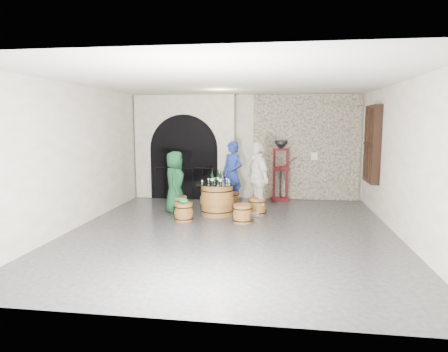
# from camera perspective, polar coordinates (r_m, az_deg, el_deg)

# --- Properties ---
(ground) EXTENTS (8.00, 8.00, 0.00)m
(ground) POSITION_cam_1_polar(r_m,az_deg,el_deg) (8.79, 1.04, -7.91)
(ground) COLOR #2A2A2D
(ground) RESTS_ON ground
(wall_back) EXTENTS (8.00, 0.00, 8.00)m
(wall_back) POSITION_cam_1_polar(r_m,az_deg,el_deg) (12.47, 3.31, 4.16)
(wall_back) COLOR silver
(wall_back) RESTS_ON ground
(wall_front) EXTENTS (8.00, 0.00, 8.00)m
(wall_front) POSITION_cam_1_polar(r_m,az_deg,el_deg) (4.58, -5.04, -1.89)
(wall_front) COLOR silver
(wall_front) RESTS_ON ground
(wall_left) EXTENTS (0.00, 8.00, 8.00)m
(wall_left) POSITION_cam_1_polar(r_m,az_deg,el_deg) (9.57, -20.23, 2.65)
(wall_left) COLOR silver
(wall_left) RESTS_ON ground
(wall_right) EXTENTS (0.00, 8.00, 8.00)m
(wall_right) POSITION_cam_1_polar(r_m,az_deg,el_deg) (8.79, 24.36, 2.03)
(wall_right) COLOR silver
(wall_right) RESTS_ON ground
(ceiling) EXTENTS (8.00, 8.00, 0.00)m
(ceiling) POSITION_cam_1_polar(r_m,az_deg,el_deg) (8.51, 1.09, 13.34)
(ceiling) COLOR beige
(ceiling) RESTS_ON wall_back
(stone_facing_panel) EXTENTS (3.20, 0.12, 3.18)m
(stone_facing_panel) POSITION_cam_1_polar(r_m,az_deg,el_deg) (12.39, 11.63, 4.00)
(stone_facing_panel) COLOR #ACA189
(stone_facing_panel) RESTS_ON ground
(arched_opening) EXTENTS (3.10, 0.60, 3.19)m
(arched_opening) POSITION_cam_1_polar(r_m,az_deg,el_deg) (12.51, -5.52, 4.07)
(arched_opening) COLOR silver
(arched_opening) RESTS_ON ground
(shuttered_window) EXTENTS (0.23, 1.10, 2.00)m
(shuttered_window) POSITION_cam_1_polar(r_m,az_deg,el_deg) (11.07, 20.36, 4.30)
(shuttered_window) COLOR black
(shuttered_window) RESTS_ON wall_right
(barrel_table) EXTENTS (1.07, 1.07, 0.82)m
(barrel_table) POSITION_cam_1_polar(r_m,az_deg,el_deg) (10.26, -0.98, -3.31)
(barrel_table) COLOR brown
(barrel_table) RESTS_ON ground
(barrel_stool_left) EXTENTS (0.46, 0.46, 0.44)m
(barrel_stool_left) POSITION_cam_1_polar(r_m,az_deg,el_deg) (10.54, -6.51, -4.11)
(barrel_stool_left) COLOR brown
(barrel_stool_left) RESTS_ON ground
(barrel_stool_far) EXTENTS (0.46, 0.46, 0.44)m
(barrel_stool_far) POSITION_cam_1_polar(r_m,az_deg,el_deg) (11.24, 0.97, -3.32)
(barrel_stool_far) COLOR brown
(barrel_stool_far) RESTS_ON ground
(barrel_stool_right) EXTENTS (0.46, 0.46, 0.44)m
(barrel_stool_right) POSITION_cam_1_polar(r_m,az_deg,el_deg) (10.32, 4.78, -4.34)
(barrel_stool_right) COLOR brown
(barrel_stool_right) RESTS_ON ground
(barrel_stool_near_right) EXTENTS (0.46, 0.46, 0.44)m
(barrel_stool_near_right) POSITION_cam_1_polar(r_m,az_deg,el_deg) (9.49, 2.64, -5.39)
(barrel_stool_near_right) COLOR brown
(barrel_stool_near_right) RESTS_ON ground
(barrel_stool_near_left) EXTENTS (0.46, 0.46, 0.44)m
(barrel_stool_near_left) POSITION_cam_1_polar(r_m,az_deg,el_deg) (9.70, -5.77, -5.13)
(barrel_stool_near_left) COLOR brown
(barrel_stool_near_left) RESTS_ON ground
(green_cap) EXTENTS (0.26, 0.22, 0.12)m
(green_cap) POSITION_cam_1_polar(r_m,az_deg,el_deg) (9.64, -5.78, -3.57)
(green_cap) COLOR #0B7C30
(green_cap) RESTS_ON barrel_stool_near_left
(person_green) EXTENTS (0.65, 0.87, 1.62)m
(person_green) POSITION_cam_1_polar(r_m,az_deg,el_deg) (10.46, -7.01, -0.90)
(person_green) COLOR #113F22
(person_green) RESTS_ON ground
(person_blue) EXTENTS (0.80, 0.72, 1.84)m
(person_blue) POSITION_cam_1_polar(r_m,az_deg,el_deg) (11.25, 1.19, 0.30)
(person_blue) COLOR navy
(person_blue) RESTS_ON ground
(person_white) EXTENTS (0.89, 1.18, 1.86)m
(person_white) POSITION_cam_1_polar(r_m,az_deg,el_deg) (10.20, 4.80, -0.40)
(person_white) COLOR silver
(person_white) RESTS_ON ground
(wine_bottle_left) EXTENTS (0.08, 0.08, 0.32)m
(wine_bottle_left) POSITION_cam_1_polar(r_m,az_deg,el_deg) (10.14, -1.70, -0.33)
(wine_bottle_left) COLOR black
(wine_bottle_left) RESTS_ON barrel_table
(wine_bottle_center) EXTENTS (0.08, 0.08, 0.32)m
(wine_bottle_center) POSITION_cam_1_polar(r_m,az_deg,el_deg) (10.05, -0.53, -0.39)
(wine_bottle_center) COLOR black
(wine_bottle_center) RESTS_ON barrel_table
(wine_bottle_right) EXTENTS (0.08, 0.08, 0.32)m
(wine_bottle_right) POSITION_cam_1_polar(r_m,az_deg,el_deg) (10.35, -0.82, -0.16)
(wine_bottle_right) COLOR black
(wine_bottle_right) RESTS_ON barrel_table
(tasting_glass_a) EXTENTS (0.05, 0.05, 0.10)m
(tasting_glass_a) POSITION_cam_1_polar(r_m,az_deg,el_deg) (10.05, -3.15, -0.88)
(tasting_glass_a) COLOR #A96520
(tasting_glass_a) RESTS_ON barrel_table
(tasting_glass_b) EXTENTS (0.05, 0.05, 0.10)m
(tasting_glass_b) POSITION_cam_1_polar(r_m,az_deg,el_deg) (10.27, 0.63, -0.69)
(tasting_glass_b) COLOR #A96520
(tasting_glass_b) RESTS_ON barrel_table
(tasting_glass_c) EXTENTS (0.05, 0.05, 0.10)m
(tasting_glass_c) POSITION_cam_1_polar(r_m,az_deg,el_deg) (10.53, -1.34, -0.48)
(tasting_glass_c) COLOR #A96520
(tasting_glass_c) RESTS_ON barrel_table
(tasting_glass_d) EXTENTS (0.05, 0.05, 0.10)m
(tasting_glass_d) POSITION_cam_1_polar(r_m,az_deg,el_deg) (10.40, 0.37, -0.58)
(tasting_glass_d) COLOR #A96520
(tasting_glass_d) RESTS_ON barrel_table
(tasting_glass_e) EXTENTS (0.05, 0.05, 0.10)m
(tasting_glass_e) POSITION_cam_1_polar(r_m,az_deg,el_deg) (9.91, 0.72, -0.99)
(tasting_glass_e) COLOR #A96520
(tasting_glass_e) RESTS_ON barrel_table
(tasting_glass_f) EXTENTS (0.05, 0.05, 0.10)m
(tasting_glass_f) POSITION_cam_1_polar(r_m,az_deg,el_deg) (10.39, -2.23, -0.60)
(tasting_glass_f) COLOR #A96520
(tasting_glass_f) RESTS_ON barrel_table
(side_barrel) EXTENTS (0.46, 0.46, 0.61)m
(side_barrel) POSITION_cam_1_polar(r_m,az_deg,el_deg) (11.80, -0.02, -2.37)
(side_barrel) COLOR brown
(side_barrel) RESTS_ON ground
(corking_press) EXTENTS (0.77, 0.48, 1.82)m
(corking_press) POSITION_cam_1_polar(r_m,az_deg,el_deg) (12.06, 8.10, 1.40)
(corking_press) COLOR #450B14
(corking_press) RESTS_ON ground
(control_box) EXTENTS (0.18, 0.10, 0.22)m
(control_box) POSITION_cam_1_polar(r_m,az_deg,el_deg) (12.34, 12.79, 2.79)
(control_box) COLOR silver
(control_box) RESTS_ON wall_back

